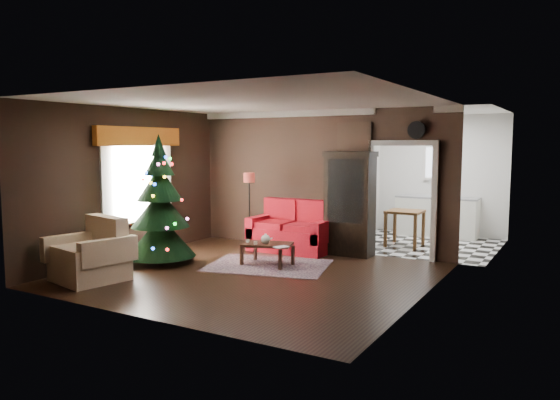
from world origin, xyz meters
The scene contains 26 objects.
floor centered at (0.00, 0.00, 0.00)m, with size 5.50×5.50×0.00m, color black.
ceiling centered at (0.00, 0.00, 2.80)m, with size 5.50×5.50×0.00m, color white.
wall_back centered at (0.00, 2.50, 1.40)m, with size 5.50×5.50×0.00m, color black.
wall_front centered at (0.00, -2.50, 1.40)m, with size 5.50×5.50×0.00m, color black.
wall_left centered at (-2.75, 0.00, 1.40)m, with size 5.50×5.50×0.00m, color black.
wall_right centered at (2.75, 0.00, 1.40)m, with size 5.50×5.50×0.00m, color black.
doorway centered at (1.70, 2.50, 1.05)m, with size 1.10×0.10×2.10m, color silver, non-canonical shape.
left_window centered at (-2.71, 0.20, 1.45)m, with size 0.05×1.60×1.40m, color white.
valance centered at (-2.63, 0.20, 2.27)m, with size 0.12×2.10×0.35m, color #A75216.
kitchen_floor centered at (1.70, 4.00, 0.00)m, with size 3.00×3.00×0.00m, color white.
kitchen_window centered at (1.70, 5.45, 1.70)m, with size 0.70×0.06×0.70m, color white.
rug centered at (-0.12, 0.69, 0.01)m, with size 2.06×1.50×0.01m, color #52404C.
loveseat centered at (-0.40, 2.05, 0.50)m, with size 1.70×0.90×1.00m, color maroon, non-canonical shape.
curio_cabinet centered at (0.75, 2.27, 0.95)m, with size 0.90×0.45×1.90m, color black, non-canonical shape.
floor_lamp centered at (-1.22, 1.78, 0.83)m, with size 0.24×0.24×1.45m, color black, non-canonical shape.
christmas_tree centered at (-1.89, -0.08, 1.05)m, with size 1.23×1.23×2.35m, color black, non-canonical shape.
armchair centered at (-2.02, -1.56, 0.46)m, with size 1.00×1.00×1.02m, color beige, non-canonical shape.
coffee_table centered at (-0.16, 0.72, 0.20)m, with size 0.85×0.51×0.38m, color black, non-canonical shape.
teapot centered at (-0.14, 0.64, 0.48)m, with size 0.19×0.19×0.18m, color silver, non-canonical shape.
cup_a centered at (-0.27, 0.52, 0.42)m, with size 0.07×0.07×0.06m, color beige.
cup_b centered at (-0.50, 0.62, 0.42)m, with size 0.06×0.06×0.05m, color silver.
book centered at (0.18, 0.52, 0.51)m, with size 0.17×0.02×0.24m, color #B3A78C.
wall_clock centered at (1.95, 2.45, 2.38)m, with size 0.32×0.32×0.06m, color white.
painting centered at (0.75, 2.46, 2.25)m, with size 0.62×0.05×0.52m, color #B6824E.
kitchen_counter centered at (1.70, 5.20, 0.45)m, with size 1.80×0.60×0.90m, color white.
kitchen_table centered at (1.40, 3.70, 0.38)m, with size 0.70×0.70×0.75m, color brown, non-canonical shape.
Camera 1 is at (4.66, -7.18, 2.13)m, focal length 34.26 mm.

